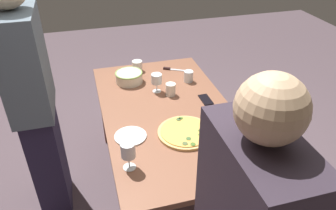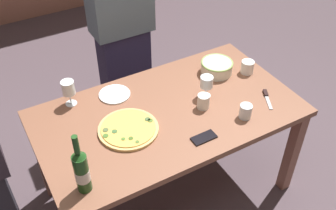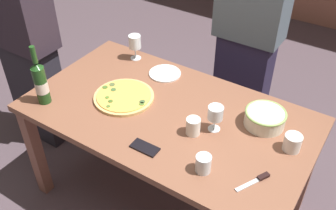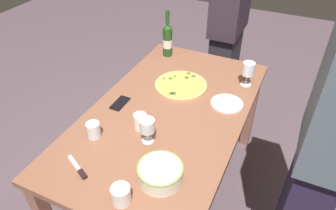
{
  "view_description": "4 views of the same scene",
  "coord_description": "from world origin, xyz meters",
  "px_view_note": "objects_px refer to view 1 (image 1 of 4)",
  "views": [
    {
      "loc": [
        -1.84,
        0.51,
        2.02
      ],
      "look_at": [
        0.0,
        0.0,
        0.8
      ],
      "focal_mm": 35.12,
      "sensor_mm": 36.0,
      "label": 1
    },
    {
      "loc": [
        -0.89,
        -1.57,
        2.32
      ],
      "look_at": [
        0.0,
        0.0,
        0.8
      ],
      "focal_mm": 41.99,
      "sensor_mm": 36.0,
      "label": 2
    },
    {
      "loc": [
        0.89,
        -1.38,
        2.1
      ],
      "look_at": [
        0.0,
        0.0,
        0.8
      ],
      "focal_mm": 40.96,
      "sensor_mm": 36.0,
      "label": 3
    },
    {
      "loc": [
        1.36,
        0.63,
        1.94
      ],
      "look_at": [
        0.0,
        0.0,
        0.8
      ],
      "focal_mm": 33.63,
      "sensor_mm": 36.0,
      "label": 4
    }
  ],
  "objects_px": {
    "side_plate": "(130,136)",
    "pizza_knife": "(171,69)",
    "cell_phone": "(206,100)",
    "dining_table": "(168,122)",
    "cup_spare": "(171,89)",
    "cup_ceramic": "(137,66)",
    "wine_glass_by_bottle": "(157,80)",
    "wine_glass_near_pizza": "(128,151)",
    "cup_amber": "(189,76)",
    "serving_bowl": "(129,77)",
    "person_guest_left": "(35,106)",
    "wine_bottle": "(255,146)",
    "pizza": "(185,132)"
  },
  "relations": [
    {
      "from": "side_plate",
      "to": "pizza_knife",
      "type": "relative_size",
      "value": 1.15
    },
    {
      "from": "cell_phone",
      "to": "pizza_knife",
      "type": "height_order",
      "value": "pizza_knife"
    },
    {
      "from": "dining_table",
      "to": "cup_spare",
      "type": "xyz_separation_m",
      "value": [
        0.2,
        -0.08,
        0.14
      ]
    },
    {
      "from": "cell_phone",
      "to": "cup_ceramic",
      "type": "bearing_deg",
      "value": 122.01
    },
    {
      "from": "wine_glass_by_bottle",
      "to": "side_plate",
      "type": "distance_m",
      "value": 0.59
    },
    {
      "from": "wine_glass_near_pizza",
      "to": "cup_amber",
      "type": "relative_size",
      "value": 1.89
    },
    {
      "from": "serving_bowl",
      "to": "person_guest_left",
      "type": "relative_size",
      "value": 0.13
    },
    {
      "from": "wine_glass_near_pizza",
      "to": "pizza_knife",
      "type": "height_order",
      "value": "wine_glass_near_pizza"
    },
    {
      "from": "dining_table",
      "to": "wine_bottle",
      "type": "xyz_separation_m",
      "value": [
        -0.65,
        -0.3,
        0.23
      ]
    },
    {
      "from": "pizza",
      "to": "person_guest_left",
      "type": "distance_m",
      "value": 0.98
    },
    {
      "from": "serving_bowl",
      "to": "wine_glass_by_bottle",
      "type": "height_order",
      "value": "wine_glass_by_bottle"
    },
    {
      "from": "dining_table",
      "to": "cup_ceramic",
      "type": "xyz_separation_m",
      "value": [
        0.67,
        0.09,
        0.14
      ]
    },
    {
      "from": "dining_table",
      "to": "pizza_knife",
      "type": "distance_m",
      "value": 0.65
    },
    {
      "from": "serving_bowl",
      "to": "wine_glass_by_bottle",
      "type": "xyz_separation_m",
      "value": [
        -0.21,
        -0.18,
        0.05
      ]
    },
    {
      "from": "dining_table",
      "to": "cup_amber",
      "type": "height_order",
      "value": "cup_amber"
    },
    {
      "from": "wine_glass_by_bottle",
      "to": "cup_spare",
      "type": "xyz_separation_m",
      "value": [
        -0.08,
        -0.09,
        -0.05
      ]
    },
    {
      "from": "pizza",
      "to": "person_guest_left",
      "type": "relative_size",
      "value": 0.2
    },
    {
      "from": "cup_amber",
      "to": "side_plate",
      "type": "distance_m",
      "value": 0.83
    },
    {
      "from": "dining_table",
      "to": "cup_ceramic",
      "type": "bearing_deg",
      "value": 7.22
    },
    {
      "from": "person_guest_left",
      "to": "cup_amber",
      "type": "bearing_deg",
      "value": 19.95
    },
    {
      "from": "cup_ceramic",
      "to": "serving_bowl",
      "type": "bearing_deg",
      "value": 150.76
    },
    {
      "from": "wine_glass_by_bottle",
      "to": "cup_ceramic",
      "type": "distance_m",
      "value": 0.4
    },
    {
      "from": "dining_table",
      "to": "wine_glass_near_pizza",
      "type": "xyz_separation_m",
      "value": [
        -0.49,
        0.36,
        0.21
      ]
    },
    {
      "from": "cup_spare",
      "to": "pizza_knife",
      "type": "relative_size",
      "value": 0.54
    },
    {
      "from": "dining_table",
      "to": "pizza_knife",
      "type": "relative_size",
      "value": 9.11
    },
    {
      "from": "dining_table",
      "to": "cup_spare",
      "type": "relative_size",
      "value": 17.0
    },
    {
      "from": "wine_bottle",
      "to": "cup_spare",
      "type": "xyz_separation_m",
      "value": [
        0.85,
        0.23,
        -0.09
      ]
    },
    {
      "from": "side_plate",
      "to": "pizza_knife",
      "type": "distance_m",
      "value": 0.97
    },
    {
      "from": "dining_table",
      "to": "wine_bottle",
      "type": "distance_m",
      "value": 0.75
    },
    {
      "from": "dining_table",
      "to": "pizza",
      "type": "bearing_deg",
      "value": -172.92
    },
    {
      "from": "cup_ceramic",
      "to": "side_plate",
      "type": "xyz_separation_m",
      "value": [
        -0.89,
        0.22,
        -0.04
      ]
    },
    {
      "from": "wine_bottle",
      "to": "wine_glass_by_bottle",
      "type": "height_order",
      "value": "wine_bottle"
    },
    {
      "from": "wine_glass_near_pizza",
      "to": "cell_phone",
      "type": "bearing_deg",
      "value": -50.37
    },
    {
      "from": "wine_bottle",
      "to": "cup_amber",
      "type": "bearing_deg",
      "value": 1.68
    },
    {
      "from": "serving_bowl",
      "to": "person_guest_left",
      "type": "bearing_deg",
      "value": 120.42
    },
    {
      "from": "person_guest_left",
      "to": "side_plate",
      "type": "bearing_deg",
      "value": -23.2
    },
    {
      "from": "wine_glass_near_pizza",
      "to": "side_plate",
      "type": "relative_size",
      "value": 0.84
    },
    {
      "from": "pizza_knife",
      "to": "wine_bottle",
      "type": "bearing_deg",
      "value": -175.07
    },
    {
      "from": "pizza",
      "to": "pizza_knife",
      "type": "xyz_separation_m",
      "value": [
        0.89,
        -0.16,
        -0.01
      ]
    },
    {
      "from": "side_plate",
      "to": "cell_phone",
      "type": "height_order",
      "value": "same"
    },
    {
      "from": "pizza",
      "to": "cell_phone",
      "type": "bearing_deg",
      "value": -38.24
    },
    {
      "from": "wine_bottle",
      "to": "pizza_knife",
      "type": "bearing_deg",
      "value": 4.93
    },
    {
      "from": "cup_spare",
      "to": "cup_ceramic",
      "type": "bearing_deg",
      "value": 19.15
    },
    {
      "from": "wine_bottle",
      "to": "cup_ceramic",
      "type": "distance_m",
      "value": 1.38
    },
    {
      "from": "wine_bottle",
      "to": "wine_glass_near_pizza",
      "type": "xyz_separation_m",
      "value": [
        0.16,
        0.66,
        -0.01
      ]
    },
    {
      "from": "wine_glass_near_pizza",
      "to": "cup_spare",
      "type": "distance_m",
      "value": 0.82
    },
    {
      "from": "wine_glass_near_pizza",
      "to": "cup_ceramic",
      "type": "bearing_deg",
      "value": -13.24
    },
    {
      "from": "cup_amber",
      "to": "serving_bowl",
      "type": "bearing_deg",
      "value": 75.82
    },
    {
      "from": "cup_spare",
      "to": "pizza_knife",
      "type": "bearing_deg",
      "value": -16.41
    },
    {
      "from": "wine_glass_by_bottle",
      "to": "cell_phone",
      "type": "distance_m",
      "value": 0.4
    }
  ]
}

